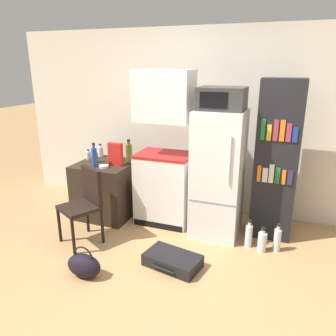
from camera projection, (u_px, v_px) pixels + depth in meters
ground_plane at (160, 288)px, 3.10m from camera, size 24.00×24.00×0.00m
wall_back at (227, 124)px, 4.43m from camera, size 6.40×0.10×2.50m
side_table at (106, 189)px, 4.52m from camera, size 0.74×0.71×0.75m
kitchen_hutch at (165, 157)px, 4.18m from camera, size 0.71×0.52×1.97m
refrigerator at (218, 174)px, 3.93m from camera, size 0.57×0.65×1.53m
microwave at (222, 98)px, 3.66m from camera, size 0.52×0.44×0.25m
bookshelf at (276, 162)px, 3.80m from camera, size 0.48×0.33×1.88m
bottle_clear_short at (89, 155)px, 4.54m from camera, size 0.07×0.07×0.15m
bottle_amber_beer at (95, 157)px, 4.42m from camera, size 0.08×0.08×0.18m
bottle_ketchup_red at (115, 154)px, 4.49m from camera, size 0.08×0.08×0.22m
bottle_milk_white at (101, 151)px, 4.71m from camera, size 0.08×0.08×0.18m
bottle_olive_oil at (129, 153)px, 4.41m from camera, size 0.08×0.08×0.32m
bottle_blue_soda at (94, 157)px, 4.21m from camera, size 0.07×0.07×0.32m
bowl at (104, 166)px, 4.20m from camera, size 0.12×0.12×0.03m
cereal_box at (116, 154)px, 4.27m from camera, size 0.19×0.07×0.30m
chair at (85, 199)px, 3.80m from camera, size 0.54×0.54×0.89m
suitcase_large_flat at (173, 260)px, 3.42m from camera, size 0.63×0.44×0.13m
handbag at (84, 265)px, 3.24m from camera, size 0.36×0.20×0.33m
water_bottle_front at (277, 240)px, 3.68m from camera, size 0.08×0.08×0.34m
water_bottle_middle at (262, 241)px, 3.68m from camera, size 0.10×0.10×0.29m
water_bottle_back at (249, 235)px, 3.77m from camera, size 0.08×0.08×0.34m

